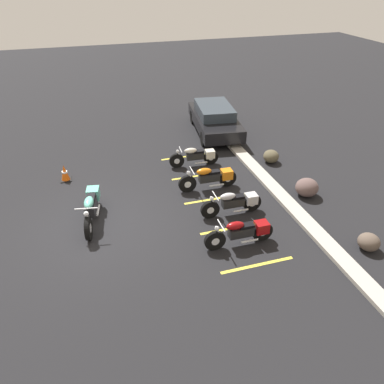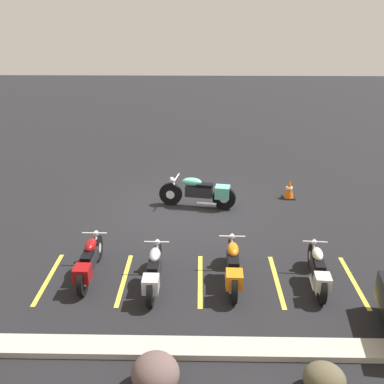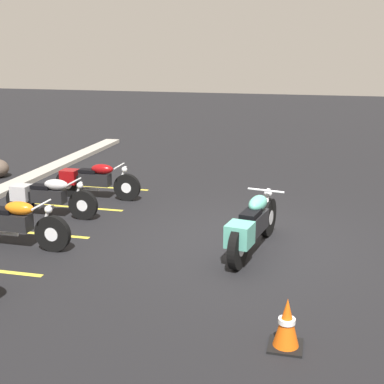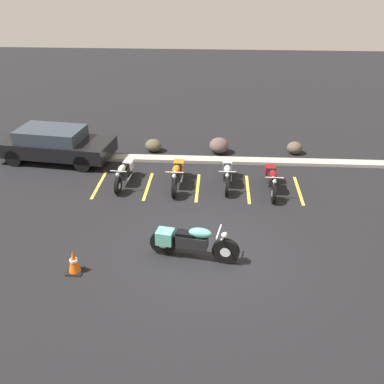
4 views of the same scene
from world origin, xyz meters
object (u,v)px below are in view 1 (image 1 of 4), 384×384
(parked_bike_0, at_px, (196,156))
(landscape_rock_2, at_px, (271,156))
(landscape_rock_1, at_px, (307,187))
(motorcycle_teal_featured, at_px, (91,206))
(traffic_cone, at_px, (65,173))
(parked_bike_2, at_px, (235,202))
(car_black, at_px, (215,118))
(parked_bike_1, at_px, (211,177))
(parked_bike_3, at_px, (243,232))
(landscape_rock_0, at_px, (369,242))

(parked_bike_0, relative_size, landscape_rock_2, 2.94)
(landscape_rock_2, bearing_deg, landscape_rock_1, -0.14)
(parked_bike_0, bearing_deg, motorcycle_teal_featured, 35.53)
(parked_bike_0, height_order, traffic_cone, parked_bike_0)
(landscape_rock_1, distance_m, traffic_cone, 8.72)
(parked_bike_2, bearing_deg, car_black, -103.71)
(parked_bike_0, distance_m, parked_bike_1, 1.84)
(parked_bike_3, relative_size, traffic_cone, 3.31)
(landscape_rock_0, bearing_deg, landscape_rock_2, -178.86)
(car_black, bearing_deg, parked_bike_3, -7.13)
(parked_bike_1, distance_m, landscape_rock_2, 3.27)
(car_black, bearing_deg, landscape_rock_0, 14.80)
(parked_bike_3, distance_m, traffic_cone, 7.16)
(parked_bike_3, xyz_separation_m, landscape_rock_1, (-1.79, 3.18, -0.12))
(landscape_rock_0, height_order, landscape_rock_1, landscape_rock_1)
(parked_bike_2, height_order, parked_bike_3, parked_bike_3)
(motorcycle_teal_featured, bearing_deg, car_black, 142.66)
(parked_bike_2, height_order, landscape_rock_1, parked_bike_2)
(motorcycle_teal_featured, relative_size, parked_bike_1, 1.10)
(parked_bike_1, height_order, landscape_rock_1, parked_bike_1)
(motorcycle_teal_featured, distance_m, parked_bike_3, 4.72)
(parked_bike_3, bearing_deg, motorcycle_teal_featured, -31.57)
(parked_bike_1, bearing_deg, landscape_rock_2, -156.38)
(parked_bike_1, bearing_deg, parked_bike_2, 97.80)
(landscape_rock_1, height_order, landscape_rock_2, landscape_rock_1)
(motorcycle_teal_featured, bearing_deg, landscape_rock_0, 73.03)
(landscape_rock_0, distance_m, landscape_rock_2, 5.68)
(landscape_rock_1, bearing_deg, landscape_rock_2, 179.86)
(parked_bike_1, relative_size, landscape_rock_0, 3.49)
(parked_bike_1, relative_size, traffic_cone, 3.42)
(car_black, bearing_deg, parked_bike_1, -14.07)
(parked_bike_0, relative_size, car_black, 0.44)
(parked_bike_1, distance_m, parked_bike_2, 1.72)
(landscape_rock_2, bearing_deg, parked_bike_0, -101.34)
(landscape_rock_2, bearing_deg, motorcycle_teal_featured, -74.86)
(landscape_rock_1, bearing_deg, motorcycle_teal_featured, -95.66)
(motorcycle_teal_featured, distance_m, landscape_rock_2, 7.45)
(parked_bike_0, xyz_separation_m, landscape_rock_1, (3.25, 2.96, -0.10))
(traffic_cone, bearing_deg, landscape_rock_0, 50.91)
(parked_bike_1, xyz_separation_m, parked_bike_3, (3.20, -0.17, -0.01))
(motorcycle_teal_featured, relative_size, parked_bike_0, 1.20)
(parked_bike_1, bearing_deg, traffic_cone, -22.09)
(motorcycle_teal_featured, height_order, parked_bike_0, motorcycle_teal_featured)
(motorcycle_teal_featured, relative_size, traffic_cone, 3.78)
(parked_bike_0, height_order, car_black, car_black)
(motorcycle_teal_featured, xyz_separation_m, landscape_rock_1, (0.71, 7.18, -0.18))
(traffic_cone, bearing_deg, parked_bike_3, 41.90)
(parked_bike_0, distance_m, parked_bike_3, 5.04)
(parked_bike_0, distance_m, parked_bike_2, 3.56)
(parked_bike_2, xyz_separation_m, traffic_cone, (-3.84, -5.15, -0.13))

